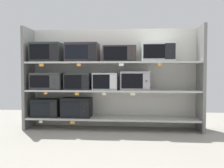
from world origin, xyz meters
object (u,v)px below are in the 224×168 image
(microwave_7, at_px, (82,53))
(microwave_8, at_px, (120,54))
(microwave_4, at_px, (105,81))
(microwave_3, at_px, (78,82))
(microwave_1, at_px, (77,107))
(microwave_5, at_px, (135,81))
(microwave_2, at_px, (48,81))
(microwave_6, at_px, (47,53))
(microwave_9, at_px, (158,52))
(microwave_0, at_px, (47,108))

(microwave_7, relative_size, microwave_8, 1.00)
(microwave_4, bearing_deg, microwave_3, -179.99)
(microwave_1, relative_size, microwave_5, 1.03)
(microwave_2, bearing_deg, microwave_3, -0.04)
(microwave_6, bearing_deg, microwave_5, -0.00)
(microwave_4, relative_size, microwave_9, 0.77)
(microwave_7, bearing_deg, microwave_5, -0.01)
(microwave_4, relative_size, microwave_5, 0.85)
(microwave_4, distance_m, microwave_9, 1.03)
(microwave_3, xyz_separation_m, microwave_6, (-0.56, 0.00, 0.51))
(microwave_5, bearing_deg, microwave_8, -179.96)
(microwave_6, distance_m, microwave_9, 1.94)
(microwave_2, relative_size, microwave_7, 0.98)
(microwave_0, height_order, microwave_9, microwave_9)
(microwave_4, xyz_separation_m, microwave_8, (0.25, -0.00, 0.47))
(microwave_6, bearing_deg, microwave_2, 0.95)
(microwave_0, relative_size, microwave_5, 0.98)
(microwave_7, bearing_deg, microwave_9, 0.00)
(microwave_4, bearing_deg, microwave_5, 0.01)
(microwave_0, height_order, microwave_8, microwave_8)
(microwave_3, height_order, microwave_8, microwave_8)
(microwave_0, distance_m, microwave_2, 0.48)
(microwave_1, distance_m, microwave_9, 1.71)
(microwave_3, height_order, microwave_6, microwave_6)
(microwave_1, xyz_separation_m, microwave_2, (-0.52, 0.00, 0.46))
(microwave_0, height_order, microwave_2, microwave_2)
(microwave_2, bearing_deg, microwave_7, -0.01)
(microwave_7, distance_m, microwave_9, 1.31)
(microwave_2, distance_m, microwave_3, 0.55)
(microwave_7, bearing_deg, microwave_0, 180.00)
(microwave_1, height_order, microwave_2, microwave_2)
(microwave_0, relative_size, microwave_3, 1.12)
(microwave_1, xyz_separation_m, microwave_9, (1.41, 0.00, 0.96))
(microwave_3, xyz_separation_m, microwave_5, (1.00, 0.00, 0.02))
(microwave_3, relative_size, microwave_7, 0.78)
(microwave_0, relative_size, microwave_7, 0.87)
(microwave_7, height_order, microwave_9, microwave_7)
(microwave_0, xyz_separation_m, microwave_4, (1.06, -0.00, 0.47))
(microwave_2, bearing_deg, microwave_5, -0.01)
(microwave_1, height_order, microwave_4, microwave_4)
(microwave_1, height_order, microwave_6, microwave_6)
(microwave_3, relative_size, microwave_5, 0.88)
(microwave_7, relative_size, microwave_9, 1.02)
(microwave_1, distance_m, microwave_3, 0.46)
(microwave_6, bearing_deg, microwave_1, 0.01)
(microwave_0, relative_size, microwave_6, 0.93)
(microwave_7, distance_m, microwave_8, 0.66)
(microwave_5, relative_size, microwave_7, 0.88)
(microwave_2, height_order, microwave_3, microwave_2)
(microwave_5, bearing_deg, microwave_1, 179.99)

